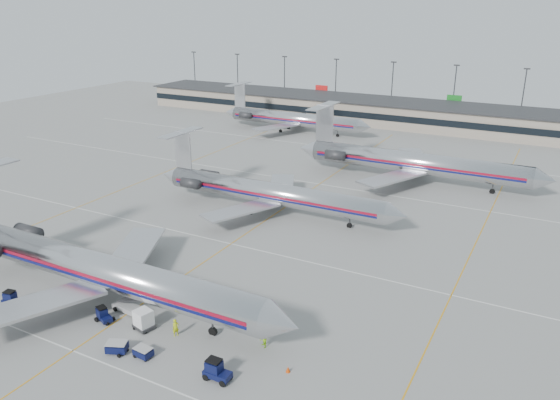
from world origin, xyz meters
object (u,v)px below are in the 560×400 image
Objects in this scene: jet_foreground at (95,268)px; jet_second_row at (268,192)px; uld_container at (144,320)px; belt_loader at (129,307)px; tug_center at (103,315)px.

jet_foreground is 1.12× the size of jet_second_row.
uld_container is 0.50× the size of belt_loader.
jet_foreground is 9.52m from uld_container.
jet_second_row is 36.04m from tug_center.
jet_foreground reaches higher than belt_loader.
jet_second_row reaches higher than belt_loader.
jet_second_row is at bearing 112.93° from uld_container.
belt_loader is (1.17, 2.62, -0.10)m from tug_center.
belt_loader is (1.54, -33.32, -2.66)m from jet_second_row.
belt_loader is at bearing -87.35° from jet_second_row.
tug_center is 2.87m from belt_loader.
jet_foreground is at bearing 163.86° from tug_center.
tug_center is 0.97× the size of uld_container.
jet_second_row is (3.77, 32.58, -0.41)m from jet_foreground.
tug_center is at bearing -153.84° from uld_container.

